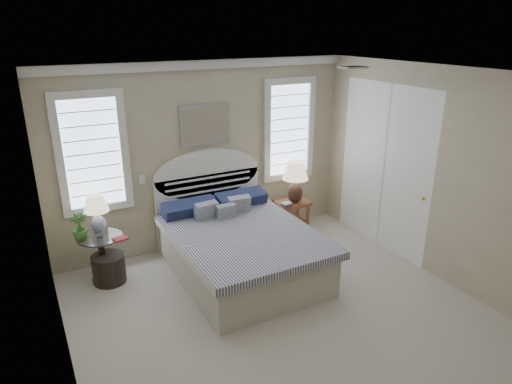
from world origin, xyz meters
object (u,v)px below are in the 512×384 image
object	(u,v)px
bed	(238,245)
nightstand_right	(292,210)
side_table_left	(102,254)
floor_pot	(109,269)
lamp_right	(295,178)
lamp_left	(97,210)

from	to	relation	value
bed	nightstand_right	distance (m)	1.47
side_table_left	floor_pot	distance (m)	0.22
nightstand_right	lamp_right	distance (m)	0.55
floor_pot	lamp_right	bearing A→B (deg)	2.60
bed	lamp_left	distance (m)	1.86
lamp_left	nightstand_right	bearing A→B (deg)	-0.53
side_table_left	lamp_left	xyz separation A→B (m)	(0.02, 0.13, 0.55)
side_table_left	bed	bearing A→B (deg)	-19.74
nightstand_right	floor_pot	size ratio (longest dim) A/B	1.27
bed	floor_pot	distance (m)	1.69
bed	lamp_right	size ratio (longest dim) A/B	3.46
floor_pot	side_table_left	bearing A→B (deg)	126.72
bed	nightstand_right	xyz separation A→B (m)	(1.30, 0.69, 0.00)
side_table_left	lamp_left	size ratio (longest dim) A/B	1.24
floor_pot	lamp_left	xyz separation A→B (m)	(-0.03, 0.20, 0.75)
bed	floor_pot	size ratio (longest dim) A/B	5.47
side_table_left	lamp_right	size ratio (longest dim) A/B	0.96
floor_pot	lamp_left	world-z (taller)	lamp_left
nightstand_right	lamp_right	world-z (taller)	lamp_right
bed	lamp_right	xyz separation A→B (m)	(1.31, 0.65, 0.54)
lamp_right	nightstand_right	bearing A→B (deg)	109.78
side_table_left	lamp_left	bearing A→B (deg)	80.47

